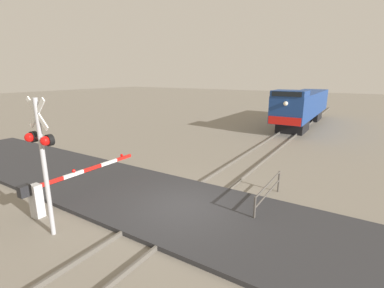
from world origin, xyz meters
The scene contains 8 objects.
ground_plane centered at (0.00, 0.00, 0.00)m, with size 160.00×160.00×0.00m, color gray.
rail_track_left centered at (-0.72, 0.00, 0.07)m, with size 0.08×80.00×0.15m, color #59544C.
rail_track_right centered at (0.72, 0.00, 0.07)m, with size 0.08×80.00×0.15m, color #59544C.
road_surface centered at (0.00, 0.00, 0.08)m, with size 36.00×4.94×0.16m, color #2D2D30.
locomotive centered at (0.00, 21.52, 1.97)m, with size 2.70×14.64×3.75m.
crossing_signal centered at (-2.64, -3.61, 2.76)m, with size 1.18×0.33×4.40m.
crossing_gate centered at (-4.15, -2.64, 0.83)m, with size 0.36×5.24×1.35m.
guard_railing centered at (2.59, 2.12, 0.63)m, with size 0.08×3.12×0.95m.
Camera 1 is at (5.38, -7.88, 5.01)m, focal length 25.72 mm.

